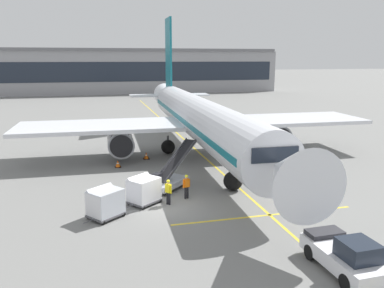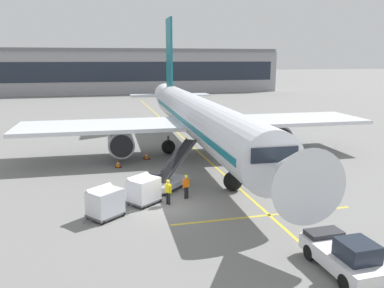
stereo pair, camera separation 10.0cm
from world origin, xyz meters
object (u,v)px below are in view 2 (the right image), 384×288
ground_crew_by_loader (149,186)px  safety_cone_engine_keepout (118,164)px  ground_crew_by_carts (186,185)px  safety_cone_wingtip (146,156)px  baggage_cart_second (105,202)px  pushback_tug (346,256)px  belt_loader (170,177)px  baggage_cart_lead (143,189)px  parked_airplane (198,118)px  ground_crew_marshaller (168,190)px

ground_crew_by_loader → safety_cone_engine_keepout: ground_crew_by_loader is taller
ground_crew_by_carts → ground_crew_by_loader: bearing=172.0°
ground_crew_by_carts → safety_cone_engine_keepout: (-4.17, 9.31, -0.69)m
ground_crew_by_loader → safety_cone_wingtip: ground_crew_by_loader is taller
baggage_cart_second → pushback_tug: size_ratio=0.59×
belt_loader → baggage_cart_lead: belt_loader is taller
belt_loader → ground_crew_by_carts: bearing=-74.1°
parked_airplane → ground_crew_marshaller: bearing=-113.0°
pushback_tug → ground_crew_marshaller: pushback_tug is taller
pushback_tug → ground_crew_marshaller: 12.07m
baggage_cart_lead → ground_crew_by_loader: 0.75m
pushback_tug → ground_crew_marshaller: (-6.34, 10.27, 0.17)m
belt_loader → baggage_cart_lead: size_ratio=1.72×
belt_loader → pushback_tug: bearing=-67.5°
ground_crew_by_loader → parked_airplane: bearing=60.8°
safety_cone_engine_keepout → baggage_cart_lead: bearing=-83.2°
baggage_cart_lead → safety_cone_engine_keepout: 9.62m
pushback_tug → ground_crew_by_loader: (-7.45, 11.44, 0.17)m
ground_crew_by_carts → safety_cone_engine_keepout: ground_crew_by_carts is taller
parked_airplane → baggage_cart_second: 17.43m
baggage_cart_second → pushback_tug: 13.90m
safety_cone_wingtip → ground_crew_by_carts: bearing=-83.6°
pushback_tug → belt_loader: bearing=112.5°
belt_loader → baggage_cart_second: bearing=-137.8°
ground_crew_by_loader → ground_crew_by_carts: (2.55, -0.36, 0.00)m
safety_cone_engine_keepout → baggage_cart_second: bearing=-97.2°
parked_airplane → baggage_cart_lead: size_ratio=17.18×
ground_crew_by_carts → baggage_cart_second: bearing=-160.5°
ground_crew_by_carts → ground_crew_marshaller: same height
baggage_cart_second → ground_crew_marshaller: baggage_cart_second is taller
ground_crew_by_carts → ground_crew_marshaller: (-1.44, -0.81, 0.00)m
baggage_cart_lead → pushback_tug: (7.93, -10.86, -0.17)m
baggage_cart_second → parked_airplane: bearing=55.7°
pushback_tug → safety_cone_wingtip: 23.54m
baggage_cart_lead → ground_crew_by_carts: (3.03, 0.22, -0.00)m
parked_airplane → ground_crew_by_loader: (-6.64, -11.86, -2.76)m
parked_airplane → baggage_cart_lead: bearing=-119.8°
baggage_cart_lead → ground_crew_marshaller: 1.70m
pushback_tug → parked_airplane: bearing=92.0°
parked_airplane → safety_cone_wingtip: bearing=-173.6°
parked_airplane → pushback_tug: (0.81, -23.30, -2.93)m
ground_crew_by_loader → ground_crew_by_carts: same height
ground_crew_by_loader → belt_loader: bearing=48.6°
pushback_tug → ground_crew_by_carts: size_ratio=2.56×
parked_airplane → belt_loader: 11.25m
parked_airplane → ground_crew_by_carts: size_ratio=25.98×
ground_crew_by_carts → safety_cone_engine_keepout: size_ratio=2.75×
ground_crew_marshaller → pushback_tug: bearing=-58.3°
ground_crew_by_carts → baggage_cart_lead: bearing=-175.9°
belt_loader → ground_crew_by_loader: 2.80m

